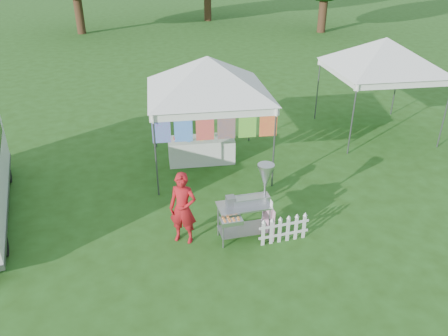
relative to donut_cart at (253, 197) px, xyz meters
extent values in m
plane|color=#274C15|center=(-0.45, -0.05, -0.97)|extent=(120.00, 120.00, 0.00)
cylinder|color=#59595E|center=(-1.87, 2.03, 0.08)|extent=(0.04, 0.04, 2.10)
cylinder|color=#59595E|center=(0.97, 2.03, 0.08)|extent=(0.04, 0.04, 2.10)
cylinder|color=#59595E|center=(-1.87, 4.87, 0.08)|extent=(0.04, 0.04, 2.10)
cylinder|color=#59595E|center=(0.97, 4.87, 0.08)|extent=(0.04, 0.04, 2.10)
cube|color=white|center=(-0.45, 2.03, 1.03)|extent=(3.00, 0.03, 0.22)
cube|color=white|center=(-0.45, 4.87, 1.03)|extent=(3.00, 0.03, 0.22)
pyramid|color=white|center=(-0.45, 3.45, 2.03)|extent=(4.24, 4.24, 0.90)
cylinder|color=#59595E|center=(-0.45, 2.03, 1.11)|extent=(3.00, 0.03, 0.03)
cube|color=purple|center=(-1.70, 2.03, 0.76)|extent=(0.42, 0.01, 0.70)
cube|color=#1A24D2|center=(-1.20, 2.03, 0.76)|extent=(0.42, 0.01, 0.70)
cube|color=#D01A5B|center=(-0.70, 2.03, 0.76)|extent=(0.42, 0.01, 0.70)
cube|color=orange|center=(-0.20, 2.03, 0.76)|extent=(0.42, 0.01, 0.70)
cube|color=green|center=(0.30, 2.03, 0.76)|extent=(0.42, 0.01, 0.70)
cube|color=red|center=(0.80, 2.03, 0.76)|extent=(0.42, 0.01, 0.70)
cylinder|color=#59595E|center=(3.63, 3.53, 0.08)|extent=(0.04, 0.04, 2.10)
cylinder|color=#59595E|center=(6.47, 3.53, 0.08)|extent=(0.04, 0.04, 2.10)
cylinder|color=#59595E|center=(3.63, 6.37, 0.08)|extent=(0.04, 0.04, 2.10)
cylinder|color=#59595E|center=(6.47, 6.37, 0.08)|extent=(0.04, 0.04, 2.10)
cube|color=white|center=(5.05, 3.53, 1.03)|extent=(3.00, 0.03, 0.22)
cube|color=white|center=(5.05, 6.37, 1.03)|extent=(3.00, 0.03, 0.22)
pyramid|color=white|center=(5.05, 4.95, 2.03)|extent=(4.24, 4.24, 0.90)
cylinder|color=#59595E|center=(5.05, 3.53, 1.11)|extent=(3.00, 0.03, 0.03)
cylinder|color=#322112|center=(-6.45, 23.95, 1.01)|extent=(0.56, 0.56, 3.96)
cylinder|color=#322112|center=(9.55, 21.95, 0.79)|extent=(0.56, 0.56, 3.52)
cylinder|color=gray|center=(-0.64, -0.27, -0.57)|extent=(0.04, 0.04, 0.80)
cylinder|color=gray|center=(0.33, -0.18, -0.57)|extent=(0.04, 0.04, 0.80)
cylinder|color=gray|center=(-0.67, 0.16, -0.57)|extent=(0.04, 0.04, 0.80)
cylinder|color=gray|center=(0.29, 0.25, -0.57)|extent=(0.04, 0.04, 0.80)
cube|color=gray|center=(-0.17, -0.01, -0.74)|extent=(1.05, 0.60, 0.01)
cube|color=#B7B7BC|center=(-0.17, -0.01, -0.17)|extent=(1.11, 0.63, 0.04)
cube|color=#B7B7BC|center=(-0.02, 0.05, -0.08)|extent=(0.77, 0.29, 0.13)
cube|color=gray|center=(-0.44, 0.01, -0.05)|extent=(0.19, 0.21, 0.20)
cylinder|color=gray|center=(0.26, 0.08, 0.23)|extent=(0.05, 0.05, 0.80)
cone|color=#B7B7BC|center=(0.26, 0.08, 0.45)|extent=(0.35, 0.35, 0.36)
cylinder|color=#B7B7BC|center=(0.26, 0.08, 0.65)|extent=(0.37, 0.37, 0.05)
cube|color=#B7B7BC|center=(-0.50, -0.38, -0.26)|extent=(0.45, 0.30, 0.09)
cube|color=#E69BBE|center=(0.37, 0.04, -0.57)|extent=(0.08, 0.67, 0.72)
cube|color=white|center=(0.34, -0.21, -0.06)|extent=(0.02, 0.13, 0.16)
imported|color=#A7141B|center=(-1.39, 0.11, -0.19)|extent=(0.66, 0.56, 1.55)
cylinder|color=black|center=(-5.71, 3.28, -0.63)|extent=(0.37, 0.71, 0.67)
cube|color=silver|center=(0.17, -0.31, -0.69)|extent=(0.07, 0.03, 0.56)
cube|color=silver|center=(0.35, -0.29, -0.69)|extent=(0.07, 0.03, 0.56)
cube|color=silver|center=(0.53, -0.27, -0.69)|extent=(0.07, 0.03, 0.56)
cube|color=silver|center=(0.71, -0.24, -0.69)|extent=(0.07, 0.03, 0.56)
cube|color=silver|center=(0.88, -0.22, -0.69)|extent=(0.07, 0.03, 0.56)
cube|color=silver|center=(1.06, -0.20, -0.69)|extent=(0.07, 0.03, 0.56)
cube|color=silver|center=(0.62, -0.25, -0.79)|extent=(1.07, 0.16, 0.05)
cube|color=silver|center=(0.62, -0.25, -0.55)|extent=(1.07, 0.16, 0.05)
cube|color=white|center=(-0.64, 3.68, -0.62)|extent=(1.80, 0.70, 0.70)
camera|label=1|loc=(-1.72, -7.26, 4.54)|focal=35.00mm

